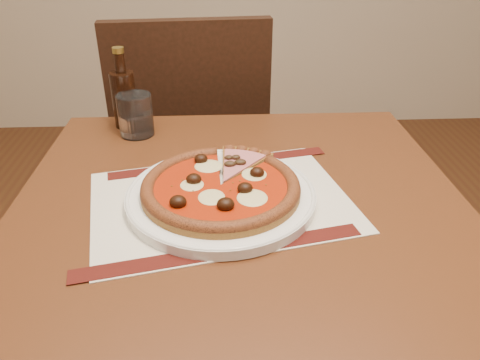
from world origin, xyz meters
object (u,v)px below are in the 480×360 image
at_px(chair_far, 192,144).
at_px(water_glass, 136,115).
at_px(bottle, 124,97).
at_px(table, 241,246).
at_px(pizza, 221,187).
at_px(plate, 221,196).

xyz_separation_m(chair_far, water_glass, (-0.10, -0.37, 0.25)).
height_order(water_glass, bottle, bottle).
relative_size(table, bottle, 4.34).
distance_m(table, bottle, 0.46).
xyz_separation_m(chair_far, bottle, (-0.13, -0.32, 0.28)).
height_order(chair_far, water_glass, chair_far).
height_order(chair_far, pizza, chair_far).
bearing_deg(pizza, plate, 72.05).
bearing_deg(bottle, table, -53.90).
bearing_deg(plate, pizza, -107.95).
relative_size(table, pizza, 2.92).
relative_size(pizza, water_glass, 2.93).
height_order(plate, water_glass, water_glass).
xyz_separation_m(pizza, bottle, (-0.22, 0.35, 0.04)).
xyz_separation_m(plate, water_glass, (-0.19, 0.30, 0.04)).
relative_size(plate, bottle, 1.78).
bearing_deg(bottle, chair_far, 68.05).
distance_m(water_glass, bottle, 0.06).
relative_size(chair_far, pizza, 3.46).
bearing_deg(table, bottle, 126.10).
xyz_separation_m(chair_far, pizza, (0.09, -0.67, 0.24)).
bearing_deg(pizza, water_glass, 122.10).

